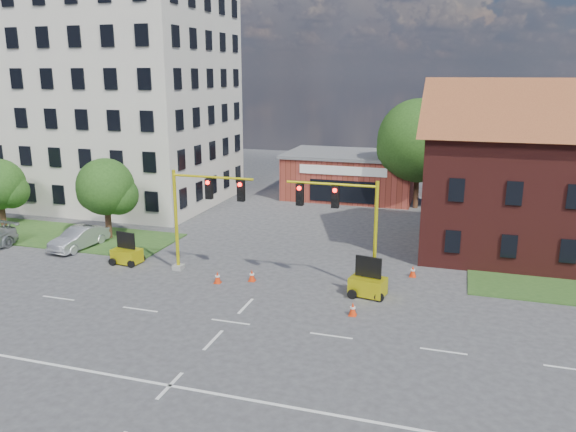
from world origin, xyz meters
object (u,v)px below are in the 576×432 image
object	(u,v)px
signal_mast_west	(200,209)
trailer_west	(127,254)
pickup_white	(503,246)
signal_mast_east	(346,221)
trailer_east	(368,284)

from	to	relation	value
signal_mast_west	trailer_west	size ratio (longest dim) A/B	3.15
trailer_west	pickup_white	bearing A→B (deg)	27.88
signal_mast_east	trailer_west	size ratio (longest dim) A/B	3.15
signal_mast_west	pickup_white	world-z (taller)	signal_mast_west
signal_mast_west	trailer_east	distance (m)	10.69
trailer_east	pickup_white	size ratio (longest dim) A/B	0.43
signal_mast_east	trailer_west	bearing A→B (deg)	179.81
pickup_white	signal_mast_west	bearing A→B (deg)	137.60
trailer_east	signal_mast_east	bearing A→B (deg)	163.82
signal_mast_east	trailer_east	size ratio (longest dim) A/B	2.92
signal_mast_west	signal_mast_east	distance (m)	8.71
signal_mast_east	pickup_white	distance (m)	12.77
signal_mast_east	pickup_white	xyz separation A→B (m)	(8.80, 8.67, -3.24)
signal_mast_west	trailer_west	distance (m)	6.23
signal_mast_east	signal_mast_west	bearing A→B (deg)	180.00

